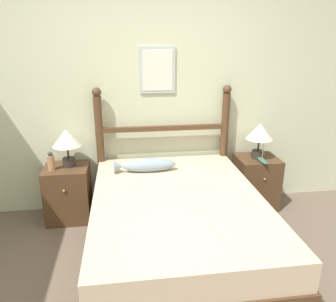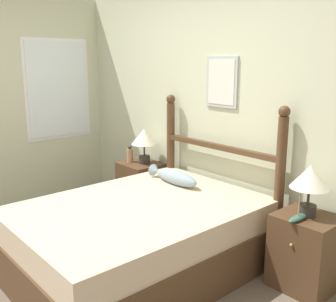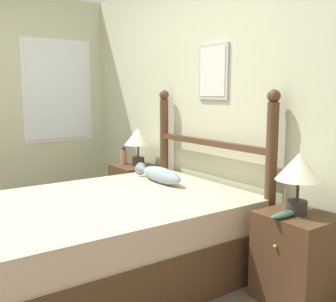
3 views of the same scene
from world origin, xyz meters
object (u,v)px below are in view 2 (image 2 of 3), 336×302
Objects in this scene: model_boat at (298,217)px; fish_pillow at (174,177)px; nightstand_right at (305,252)px; bottle at (130,155)px; nightstand_left at (141,188)px; table_lamp_right at (310,180)px; table_lamp_left at (144,139)px; bed at (140,238)px.

fish_pillow is at bearing -175.67° from model_boat.
nightstand_right is 3.03× the size of bottle.
bottle is (-0.13, -0.06, 0.39)m from nightstand_left.
fish_pillow is at bearing -170.08° from table_lamp_right.
table_lamp_right reaches higher than nightstand_left.
table_lamp_left reaches higher than model_boat.
model_boat reaches higher than bed.
table_lamp_left is at bearing 28.90° from bottle.
fish_pillow is at bearing -169.88° from nightstand_right.
table_lamp_right reaches higher than nightstand_right.
model_boat is 1.29m from fish_pillow.
bottle is at bearing 178.11° from model_boat.
model_boat is at bearing -94.20° from nightstand_right.
nightstand_right is 2.18m from table_lamp_left.
table_lamp_right is (-0.01, -0.01, 0.59)m from nightstand_right.
model_boat is (1.05, 0.69, 0.33)m from bed.
model_boat is (-0.01, -0.13, 0.32)m from nightstand_right.
bed is 1.47m from bottle.
bed is at bearing -37.83° from nightstand_left.
bed is at bearing -142.17° from nightstand_right.
bottle is at bearing -178.49° from nightstand_right.
table_lamp_left is 2.08m from table_lamp_right.
fish_pillow reaches higher than nightstand_right.
bed is 1.30m from model_boat.
bottle reaches higher than nightstand_left.
bed is 1.35m from nightstand_right.
bottle is at bearing 147.26° from bed.
fish_pillow is at bearing -15.52° from nightstand_left.
fish_pillow is (0.83, -0.23, 0.37)m from nightstand_left.
fish_pillow is (-1.30, -0.23, 0.37)m from nightstand_right.
table_lamp_right is at bearing 9.92° from fish_pillow.
table_lamp_left is 1.69× the size of model_boat.
nightstand_right is at bearing -0.82° from table_lamp_left.
table_lamp_right is 0.65× the size of fish_pillow.
nightstand_right is 1.49× the size of table_lamp_left.
bottle is 0.83× the size of model_boat.
nightstand_left is 0.94m from fish_pillow.
table_lamp_left is 2.11m from model_boat.
table_lamp_left is at bearing 175.50° from model_boat.
bed is 5.01× the size of table_lamp_left.
table_lamp_left is at bearing 140.26° from bed.
model_boat is 0.38× the size of fish_pillow.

